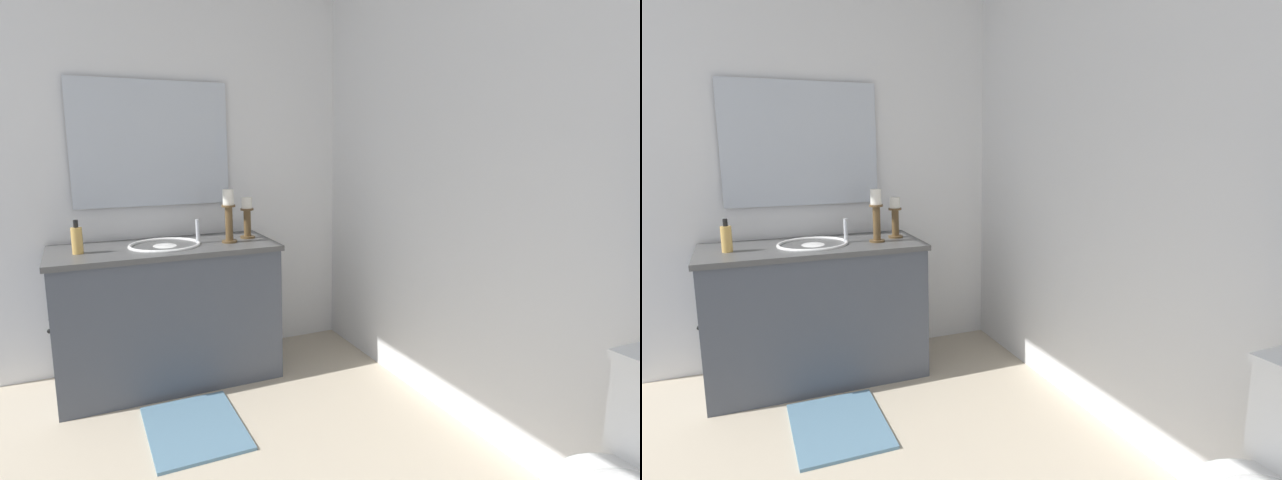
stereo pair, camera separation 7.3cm
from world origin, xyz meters
The scene contains 9 objects.
wall_back centered at (0.00, 1.13, 1.23)m, with size 3.03×0.04×2.45m, color white.
wall_left centered at (-1.52, 0.00, 1.23)m, with size 0.04×2.26×2.45m, color white.
vanity_cabinet centered at (-1.19, -0.11, 0.40)m, with size 0.58×1.24×0.80m.
sink_basin centered at (-1.19, -0.11, 0.77)m, with size 0.40×0.40×0.24m.
mirror centered at (-1.47, -0.11, 1.37)m, with size 0.02×0.91×0.74m, color silver.
candle_holder_tall centered at (-1.23, 0.39, 0.93)m, with size 0.09×0.09×0.25m.
candle_holder_short centered at (-1.13, 0.25, 0.97)m, with size 0.09×0.09×0.31m.
soap_bottle centered at (-1.17, -0.56, 0.88)m, with size 0.06×0.06×0.18m.
bath_mat centered at (-0.57, -0.11, 0.01)m, with size 0.60×0.44×0.02m, color slate.
Camera 1 is at (1.77, -0.55, 1.38)m, focal length 28.90 mm.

